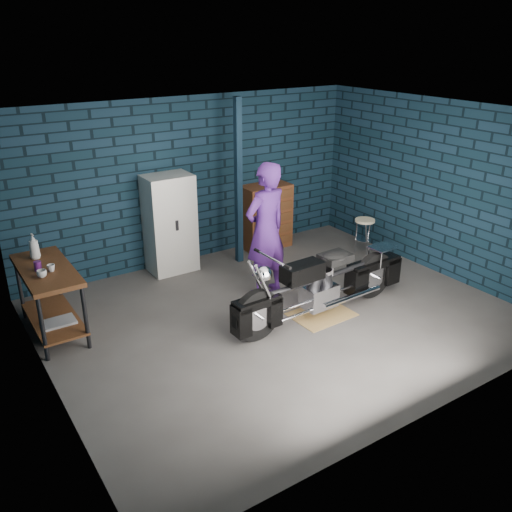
{
  "coord_description": "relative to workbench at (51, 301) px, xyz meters",
  "views": [
    {
      "loc": [
        -3.84,
        -5.29,
        3.64
      ],
      "look_at": [
        -0.19,
        0.3,
        0.83
      ],
      "focal_mm": 38.0,
      "sensor_mm": 36.0,
      "label": 1
    }
  ],
  "objects": [
    {
      "name": "bottle",
      "position": [
        -0.03,
        0.39,
        0.62
      ],
      "size": [
        0.14,
        0.14,
        0.33
      ],
      "primitive_type": "imported",
      "rotation": [
        0.0,
        0.0,
        0.09
      ],
      "color": "#919399",
      "rests_on": "workbench"
    },
    {
      "name": "person",
      "position": [
        2.92,
        -0.55,
        0.53
      ],
      "size": [
        0.78,
        0.58,
        1.98
      ],
      "primitive_type": "imported",
      "rotation": [
        0.0,
        0.0,
        3.29
      ],
      "color": "#4D207B",
      "rests_on": "ground"
    },
    {
      "name": "workbench",
      "position": [
        0.0,
        0.0,
        0.0
      ],
      "size": [
        0.6,
        1.4,
        0.91
      ],
      "primitive_type": "cube",
      "color": "#5B321B",
      "rests_on": "ground"
    },
    {
      "name": "locker",
      "position": [
        2.13,
        0.98,
        0.33
      ],
      "size": [
        0.74,
        0.53,
        1.58
      ],
      "primitive_type": "cube",
      "color": "silver",
      "rests_on": "ground"
    },
    {
      "name": "motorcycle",
      "position": [
        3.19,
        -1.54,
        0.08
      ],
      "size": [
        2.46,
        0.75,
        1.07
      ],
      "primitive_type": null,
      "rotation": [
        0.0,
        0.0,
        0.04
      ],
      "color": "black",
      "rests_on": "ground"
    },
    {
      "name": "cup_a",
      "position": [
        -0.1,
        -0.26,
        0.5
      ],
      "size": [
        0.15,
        0.15,
        0.09
      ],
      "primitive_type": "imported",
      "rotation": [
        0.0,
        0.0,
        0.31
      ],
      "color": "beige",
      "rests_on": "workbench"
    },
    {
      "name": "drip_mat",
      "position": [
        3.19,
        -1.54,
        -0.45
      ],
      "size": [
        0.86,
        0.66,
        0.01
      ],
      "primitive_type": "cube",
      "rotation": [
        0.0,
        0.0,
        0.04
      ],
      "color": "olive",
      "rests_on": "ground"
    },
    {
      "name": "shop_stool",
      "position": [
        5.23,
        -0.19,
        -0.15
      ],
      "size": [
        0.38,
        0.38,
        0.62
      ],
      "primitive_type": null,
      "rotation": [
        0.0,
        0.0,
        0.13
      ],
      "color": "beige",
      "rests_on": "ground"
    },
    {
      "name": "storage_bin",
      "position": [
        0.02,
        -0.19,
        -0.33
      ],
      "size": [
        0.4,
        0.28,
        0.25
      ],
      "primitive_type": "cube",
      "color": "#919399",
      "rests_on": "ground"
    },
    {
      "name": "support_post",
      "position": [
        3.23,
        0.7,
        0.9
      ],
      "size": [
        0.1,
        0.1,
        2.7
      ],
      "primitive_type": "cube",
      "color": "#122839",
      "rests_on": "ground"
    },
    {
      "name": "tool_chest",
      "position": [
        3.97,
        0.98,
        0.12
      ],
      "size": [
        0.86,
        0.48,
        1.14
      ],
      "primitive_type": "cube",
      "color": "brown",
      "rests_on": "ground"
    },
    {
      "name": "ground",
      "position": [
        2.68,
        -1.25,
        -0.46
      ],
      "size": [
        6.0,
        6.0,
        0.0
      ],
      "primitive_type": "plane",
      "color": "#504E4B",
      "rests_on": "ground"
    },
    {
      "name": "room_walls",
      "position": [
        2.68,
        -0.7,
        1.45
      ],
      "size": [
        6.02,
        5.01,
        2.71
      ],
      "color": "#0D222E",
      "rests_on": "ground"
    },
    {
      "name": "mug_purple",
      "position": [
        -0.09,
        -0.03,
        0.52
      ],
      "size": [
        0.12,
        0.12,
        0.12
      ],
      "primitive_type": "cylinder",
      "rotation": [
        0.0,
        0.0,
        -0.41
      ],
      "color": "#511863",
      "rests_on": "workbench"
    },
    {
      "name": "cup_b",
      "position": [
        0.04,
        -0.15,
        0.5
      ],
      "size": [
        0.1,
        0.1,
        0.09
      ],
      "primitive_type": "imported",
      "rotation": [
        0.0,
        0.0,
        -0.08
      ],
      "color": "beige",
      "rests_on": "workbench"
    }
  ]
}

